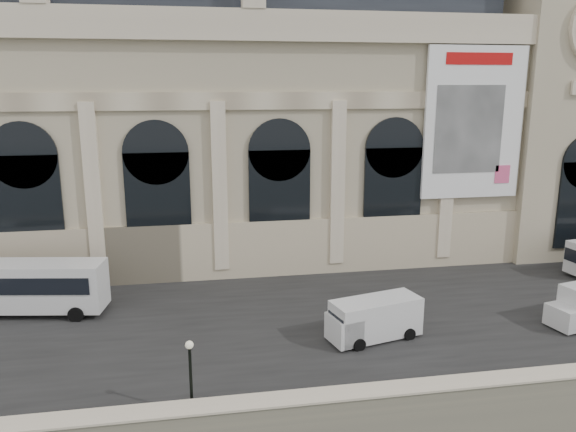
% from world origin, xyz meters
% --- Properties ---
extents(quay, '(160.00, 70.00, 6.00)m').
position_xyz_m(quay, '(0.00, 35.00, 3.00)').
color(quay, gray).
rests_on(quay, ground).
extents(street, '(160.00, 24.00, 0.06)m').
position_xyz_m(street, '(0.00, 14.00, 6.03)').
color(street, '#2D2D2D').
rests_on(street, quay).
extents(parapet, '(160.00, 1.40, 1.21)m').
position_xyz_m(parapet, '(0.00, 0.60, 6.62)').
color(parapet, gray).
rests_on(parapet, quay).
extents(museum, '(69.00, 18.70, 29.10)m').
position_xyz_m(museum, '(-5.98, 30.86, 19.72)').
color(museum, '#B5A78B').
rests_on(museum, quay).
extents(clock_pavilion, '(13.00, 14.72, 36.70)m').
position_xyz_m(clock_pavilion, '(34.00, 27.93, 23.42)').
color(clock_pavilion, '#B5A78B').
rests_on(clock_pavilion, quay).
extents(bus_left, '(13.54, 4.89, 3.91)m').
position_xyz_m(bus_left, '(-14.34, 16.93, 8.19)').
color(bus_left, silver).
rests_on(bus_left, quay).
extents(van_c, '(6.51, 3.69, 2.73)m').
position_xyz_m(van_c, '(9.85, 8.52, 7.40)').
color(van_c, silver).
rests_on(van_c, quay).
extents(lamp_right, '(0.42, 0.42, 4.09)m').
position_xyz_m(lamp_right, '(-1.71, 1.75, 8.03)').
color(lamp_right, black).
rests_on(lamp_right, quay).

